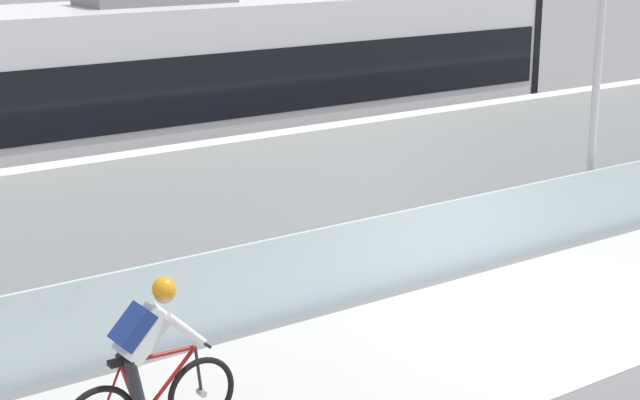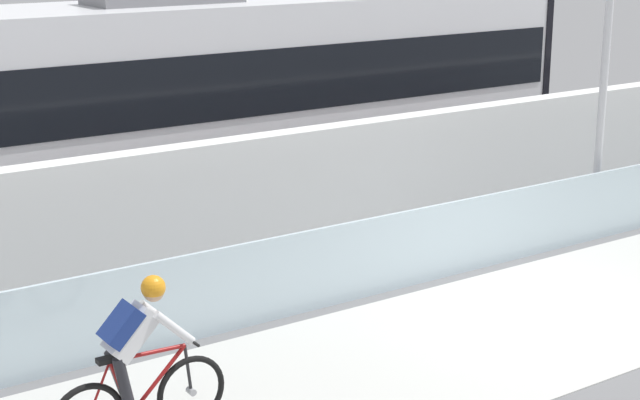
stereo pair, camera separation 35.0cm
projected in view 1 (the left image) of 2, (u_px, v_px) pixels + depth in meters
The scene contains 9 objects.
ground_plane at pixel (551, 314), 12.65m from camera, with size 200.00×200.00×0.00m, color slate.
bike_path_deck at pixel (551, 314), 12.65m from camera, with size 32.00×3.20×0.01m, color beige.
glass_parapet at pixel (451, 238), 13.96m from camera, with size 32.00×0.05×1.05m, color silver.
concrete_barrier_wall at pixel (370, 182), 15.25m from camera, with size 32.00×0.36×1.89m, color white.
tram_rail_near at pixel (279, 205), 17.44m from camera, with size 32.00×0.08×0.01m, color #595654.
tram_rail_far at pixel (235, 188), 18.57m from camera, with size 32.00×0.08×0.01m, color #595654.
tram at pixel (263, 90), 17.59m from camera, with size 11.06×2.54×3.81m.
cyclist_on_bike at pixel (149, 364), 9.34m from camera, with size 1.77×0.58×1.61m.
lamp_post_antenna at pixel (601, 19), 15.26m from camera, with size 0.28×0.28×5.20m.
Camera 1 is at (-9.24, -7.90, 4.75)m, focal length 57.17 mm.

